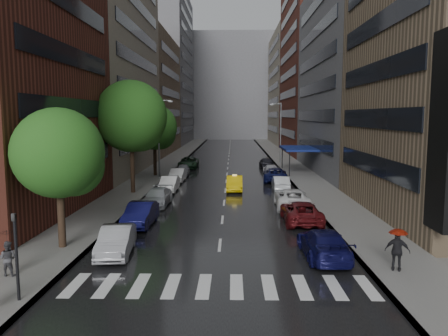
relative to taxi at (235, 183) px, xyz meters
The scene contains 20 objects.
ground 21.92m from the taxi, 92.33° to the right, with size 220.00×220.00×0.00m, color gray.
road 28.13m from the taxi, 91.82° to the left, with size 14.00×140.00×0.01m, color black.
sidewalk_left 29.81m from the taxi, 109.39° to the left, with size 4.00×140.00×0.15m, color gray.
sidewalk_right 29.26m from the taxi, 73.91° to the left, with size 4.00×140.00×0.15m, color gray.
crosswalk 23.91m from the taxi, 91.66° to the right, with size 13.15×2.80×0.01m.
buildings_left 42.98m from the taxi, 113.30° to the left, with size 8.00×108.00×38.00m.
buildings_right 40.19m from the taxi, 67.94° to the left, with size 8.05×109.10×36.00m.
building_far 97.32m from the taxi, 90.53° to the left, with size 40.00×14.00×32.00m, color slate.
tree_near 21.59m from the taxi, 116.73° to the right, with size 4.85×4.85×7.73m.
tree_mid 11.64m from the taxi, 168.93° to the right, with size 6.60×6.60×10.52m.
tree_far 14.63m from the taxi, 133.93° to the left, with size 5.41×5.41×8.62m.
taxi is the anchor object (origin of this frame).
parked_cars_left 6.36m from the taxi, behind, with size 2.60×42.74×1.55m.
parked_cars_right 5.04m from the taxi, 26.61° to the right, with size 2.94×43.62×1.56m.
ped_black_umbrella 25.35m from the taxi, 113.83° to the right, with size 0.96×0.98×2.09m.
ped_red_umbrella 23.44m from the taxi, 71.49° to the right, with size 1.19×0.84×2.01m.
traffic_light 27.19m from the taxi, 108.23° to the right, with size 0.18×0.15×3.45m.
street_lamp_left 12.54m from the taxi, 136.72° to the left, with size 1.74×0.22×9.00m.
street_lamp_right 24.45m from the taxi, 73.54° to the left, with size 1.74×0.22×9.00m.
awning 15.59m from the taxi, 58.31° to the left, with size 4.00×8.00×3.12m.
Camera 1 is at (0.73, -19.98, 7.31)m, focal length 35.00 mm.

